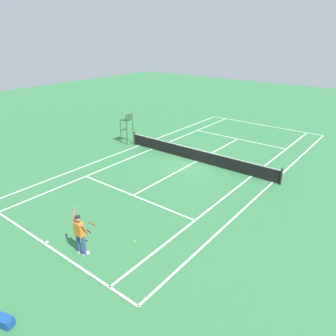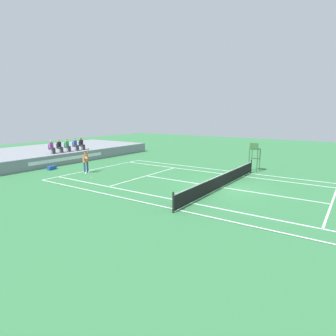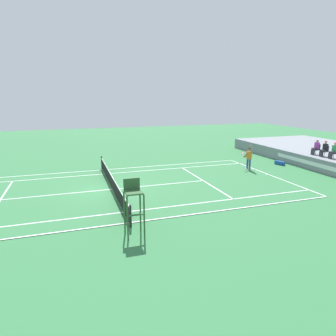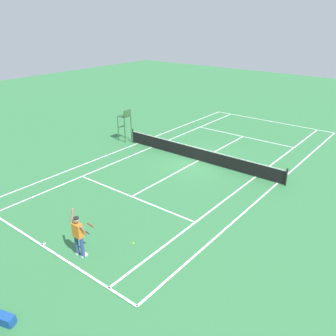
{
  "view_description": "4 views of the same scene",
  "coord_description": "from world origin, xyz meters",
  "px_view_note": "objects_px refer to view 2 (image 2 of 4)",
  "views": [
    {
      "loc": [
        -11.03,
        17.37,
        8.34
      ],
      "look_at": [
        -0.55,
        3.96,
        1.0
      ],
      "focal_mm": 33.66,
      "sensor_mm": 36.0,
      "label": 1
    },
    {
      "loc": [
        -17.25,
        -7.35,
        4.84
      ],
      "look_at": [
        -0.55,
        3.96,
        1.0
      ],
      "focal_mm": 30.45,
      "sensor_mm": 36.0,
      "label": 2
    },
    {
      "loc": [
        18.31,
        -2.34,
        5.76
      ],
      "look_at": [
        -0.55,
        3.96,
        1.0
      ],
      "focal_mm": 31.59,
      "sensor_mm": 36.0,
      "label": 3
    },
    {
      "loc": [
        -11.81,
        18.23,
        8.97
      ],
      "look_at": [
        -0.55,
        3.96,
        1.0
      ],
      "focal_mm": 37.63,
      "sensor_mm": 36.0,
      "label": 4
    }
  ],
  "objects_px": {
    "tennis_ball": "(92,178)",
    "spectator_seated_0": "(52,147)",
    "spectator_seated_1": "(60,146)",
    "spectator_seated_2": "(67,146)",
    "spectator_seated_3": "(76,145)",
    "tennis_player": "(86,161)",
    "equipment_bag": "(52,168)",
    "umpire_chair": "(255,153)",
    "spectator_seated_4": "(82,144)"
  },
  "relations": [
    {
      "from": "tennis_ball",
      "to": "spectator_seated_0",
      "type": "bearing_deg",
      "value": 75.71
    },
    {
      "from": "spectator_seated_0",
      "to": "spectator_seated_1",
      "type": "distance_m",
      "value": 0.88
    },
    {
      "from": "spectator_seated_0",
      "to": "spectator_seated_2",
      "type": "distance_m",
      "value": 1.78
    },
    {
      "from": "spectator_seated_3",
      "to": "tennis_player",
      "type": "relative_size",
      "value": 0.61
    },
    {
      "from": "spectator_seated_0",
      "to": "spectator_seated_1",
      "type": "xyz_separation_m",
      "value": [
        0.88,
        0.0,
        0.0
      ]
    },
    {
      "from": "spectator_seated_0",
      "to": "equipment_bag",
      "type": "distance_m",
      "value": 3.12
    },
    {
      "from": "tennis_ball",
      "to": "umpire_chair",
      "type": "relative_size",
      "value": 0.03
    },
    {
      "from": "spectator_seated_0",
      "to": "spectator_seated_3",
      "type": "bearing_deg",
      "value": 0.0
    },
    {
      "from": "spectator_seated_3",
      "to": "spectator_seated_1",
      "type": "bearing_deg",
      "value": 180.0
    },
    {
      "from": "umpire_chair",
      "to": "spectator_seated_2",
      "type": "bearing_deg",
      "value": 108.97
    },
    {
      "from": "spectator_seated_2",
      "to": "equipment_bag",
      "type": "xyz_separation_m",
      "value": [
        -3.38,
        -2.2,
        -1.52
      ]
    },
    {
      "from": "umpire_chair",
      "to": "spectator_seated_4",
      "type": "bearing_deg",
      "value": 103.44
    },
    {
      "from": "spectator_seated_2",
      "to": "umpire_chair",
      "type": "xyz_separation_m",
      "value": [
        5.91,
        -17.19,
        -0.13
      ]
    },
    {
      "from": "spectator_seated_1",
      "to": "spectator_seated_3",
      "type": "bearing_deg",
      "value": 0.0
    },
    {
      "from": "spectator_seated_2",
      "to": "umpire_chair",
      "type": "relative_size",
      "value": 0.52
    },
    {
      "from": "spectator_seated_3",
      "to": "spectator_seated_2",
      "type": "bearing_deg",
      "value": 180.0
    },
    {
      "from": "umpire_chair",
      "to": "equipment_bag",
      "type": "xyz_separation_m",
      "value": [
        -9.29,
        14.99,
        -1.4
      ]
    },
    {
      "from": "spectator_seated_2",
      "to": "spectator_seated_4",
      "type": "bearing_deg",
      "value": 0.0
    },
    {
      "from": "spectator_seated_0",
      "to": "umpire_chair",
      "type": "xyz_separation_m",
      "value": [
        7.69,
        -17.19,
        -0.13
      ]
    },
    {
      "from": "tennis_ball",
      "to": "spectator_seated_1",
      "type": "bearing_deg",
      "value": 69.84
    },
    {
      "from": "spectator_seated_4",
      "to": "tennis_player",
      "type": "bearing_deg",
      "value": -127.12
    },
    {
      "from": "spectator_seated_3",
      "to": "umpire_chair",
      "type": "height_order",
      "value": "umpire_chair"
    },
    {
      "from": "umpire_chair",
      "to": "equipment_bag",
      "type": "relative_size",
      "value": 2.56
    },
    {
      "from": "spectator_seated_2",
      "to": "equipment_bag",
      "type": "relative_size",
      "value": 1.33
    },
    {
      "from": "spectator_seated_1",
      "to": "spectator_seated_4",
      "type": "distance_m",
      "value": 2.7
    },
    {
      "from": "tennis_player",
      "to": "tennis_ball",
      "type": "distance_m",
      "value": 2.4
    },
    {
      "from": "tennis_ball",
      "to": "equipment_bag",
      "type": "distance_m",
      "value": 5.61
    },
    {
      "from": "spectator_seated_3",
      "to": "tennis_ball",
      "type": "relative_size",
      "value": 18.6
    },
    {
      "from": "spectator_seated_0",
      "to": "spectator_seated_1",
      "type": "relative_size",
      "value": 1.0
    },
    {
      "from": "spectator_seated_2",
      "to": "spectator_seated_4",
      "type": "relative_size",
      "value": 1.0
    },
    {
      "from": "tennis_player",
      "to": "equipment_bag",
      "type": "relative_size",
      "value": 2.18
    },
    {
      "from": "equipment_bag",
      "to": "spectator_seated_1",
      "type": "bearing_deg",
      "value": 41.51
    },
    {
      "from": "spectator_seated_4",
      "to": "spectator_seated_0",
      "type": "bearing_deg",
      "value": 180.0
    },
    {
      "from": "umpire_chair",
      "to": "equipment_bag",
      "type": "height_order",
      "value": "umpire_chair"
    },
    {
      "from": "spectator_seated_1",
      "to": "tennis_ball",
      "type": "bearing_deg",
      "value": -110.16
    },
    {
      "from": "tennis_ball",
      "to": "equipment_bag",
      "type": "bearing_deg",
      "value": 86.16
    },
    {
      "from": "spectator_seated_4",
      "to": "tennis_ball",
      "type": "distance_m",
      "value": 9.71
    },
    {
      "from": "spectator_seated_1",
      "to": "tennis_player",
      "type": "height_order",
      "value": "spectator_seated_1"
    },
    {
      "from": "spectator_seated_2",
      "to": "spectator_seated_1",
      "type": "bearing_deg",
      "value": 180.0
    },
    {
      "from": "spectator_seated_4",
      "to": "tennis_player",
      "type": "distance_m",
      "value": 7.42
    },
    {
      "from": "spectator_seated_1",
      "to": "tennis_ball",
      "type": "height_order",
      "value": "spectator_seated_1"
    },
    {
      "from": "spectator_seated_3",
      "to": "equipment_bag",
      "type": "bearing_deg",
      "value": -153.34
    },
    {
      "from": "spectator_seated_1",
      "to": "tennis_ball",
      "type": "distance_m",
      "value": 8.46
    },
    {
      "from": "umpire_chair",
      "to": "equipment_bag",
      "type": "distance_m",
      "value": 17.69
    },
    {
      "from": "equipment_bag",
      "to": "spectator_seated_3",
      "type": "bearing_deg",
      "value": 26.66
    },
    {
      "from": "spectator_seated_1",
      "to": "spectator_seated_2",
      "type": "height_order",
      "value": "same"
    },
    {
      "from": "spectator_seated_1",
      "to": "spectator_seated_4",
      "type": "xyz_separation_m",
      "value": [
        2.7,
        0.0,
        0.0
      ]
    },
    {
      "from": "spectator_seated_1",
      "to": "tennis_player",
      "type": "distance_m",
      "value": 6.19
    },
    {
      "from": "equipment_bag",
      "to": "spectator_seated_2",
      "type": "bearing_deg",
      "value": 33.01
    },
    {
      "from": "umpire_chair",
      "to": "spectator_seated_1",
      "type": "bearing_deg",
      "value": 111.61
    }
  ]
}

